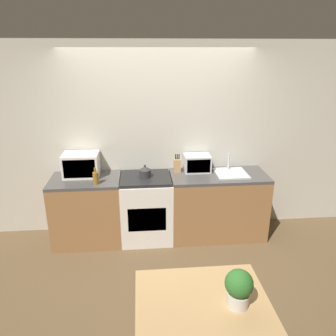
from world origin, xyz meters
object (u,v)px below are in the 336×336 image
Objects in this scene: toaster_oven at (197,163)px; dining_table at (202,310)px; bottle at (96,178)px; stove_range at (146,208)px; microwave at (81,165)px; kettle at (145,172)px.

toaster_oven is 0.36× the size of dining_table.
stove_range is at bearing 16.73° from bottle.
microwave reaches higher than bottle.
stove_range is 0.52m from kettle.
bottle is 0.60× the size of toaster_oven.
microwave is at bearing 171.85° from kettle.
dining_table is at bearing -79.97° from kettle.
microwave is 0.38m from bottle.
dining_table is (0.37, -2.10, 0.19)m from stove_range.
toaster_oven is (0.71, 0.15, 0.04)m from kettle.
microwave reaches higher than kettle.
toaster_oven is at bearing 12.45° from stove_range.
dining_table is at bearing -80.11° from stove_range.
microwave reaches higher than toaster_oven.
microwave is 1.29× the size of toaster_oven.
toaster_oven reaches higher than stove_range.
kettle is at bearing -167.81° from toaster_oven.
stove_range is 0.84m from bottle.
dining_table is at bearing -98.64° from toaster_oven.
stove_range is 1.97× the size of microwave.
bottle reaches higher than stove_range.
stove_range is at bearing 99.89° from dining_table.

